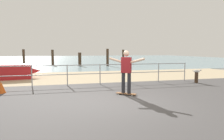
# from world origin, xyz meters

# --- Properties ---
(ground_plane) EXTENTS (24.00, 10.00, 0.04)m
(ground_plane) POSITION_xyz_m (0.00, -1.00, 0.00)
(ground_plane) COLOR #474444
(ground_plane) RESTS_ON ground
(beach_strip) EXTENTS (24.00, 6.00, 0.04)m
(beach_strip) POSITION_xyz_m (0.00, 7.00, 0.00)
(beach_strip) COLOR tan
(beach_strip) RESTS_ON ground
(sea_surface) EXTENTS (72.00, 50.00, 0.04)m
(sea_surface) POSITION_xyz_m (0.00, 35.00, 0.00)
(sea_surface) COLOR #75939E
(sea_surface) RESTS_ON ground
(railing_fence) EXTENTS (11.42, 0.05, 1.05)m
(railing_fence) POSITION_xyz_m (-0.73, 3.60, 0.70)
(railing_fence) COLOR #9EA0A5
(railing_fence) RESTS_ON ground
(skateboard) EXTENTS (0.75, 0.66, 0.08)m
(skateboard) POSITION_xyz_m (0.61, 0.96, 0.07)
(skateboard) COLOR brown
(skateboard) RESTS_ON ground
(skateboarder) EXTENTS (1.18, 0.98, 1.65)m
(skateboarder) POSITION_xyz_m (0.61, 0.96, 1.02)
(skateboarder) COLOR #26262B
(skateboarder) RESTS_ON skateboard
(bollard_short) EXTENTS (0.18, 0.18, 0.58)m
(bollard_short) POSITION_xyz_m (5.16, 2.84, 0.29)
(bollard_short) COLOR #422D1E
(bollard_short) RESTS_ON ground
(seagull) EXTENTS (0.43, 0.31, 0.18)m
(seagull) POSITION_xyz_m (5.17, 2.83, 0.65)
(seagull) COLOR white
(seagull) RESTS_ON bollard_short
(groyne_post_0) EXTENTS (0.26, 0.26, 1.88)m
(groyne_post_0) POSITION_xyz_m (-5.89, 17.40, 0.94)
(groyne_post_0) COLOR #422D1E
(groyne_post_0) RESTS_ON ground
(groyne_post_1) EXTENTS (0.30, 0.30, 1.84)m
(groyne_post_1) POSITION_xyz_m (-2.87, 18.37, 0.92)
(groyne_post_1) COLOR #422D1E
(groyne_post_1) RESTS_ON ground
(groyne_post_2) EXTENTS (0.35, 0.35, 1.52)m
(groyne_post_2) POSITION_xyz_m (0.14, 16.29, 0.76)
(groyne_post_2) COLOR #422D1E
(groyne_post_2) RESTS_ON ground
(groyne_post_3) EXTENTS (0.28, 0.28, 1.93)m
(groyne_post_3) POSITION_xyz_m (3.15, 15.49, 0.97)
(groyne_post_3) COLOR #422D1E
(groyne_post_3) RESTS_ON ground
(groyne_post_4) EXTENTS (0.29, 0.29, 1.85)m
(groyne_post_4) POSITION_xyz_m (6.17, 19.32, 0.93)
(groyne_post_4) COLOR #422D1E
(groyne_post_4) RESTS_ON ground
(traffic_cone) EXTENTS (0.36, 0.36, 0.50)m
(traffic_cone) POSITION_xyz_m (-4.19, 2.50, 0.25)
(traffic_cone) COLOR #E55919
(traffic_cone) RESTS_ON ground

